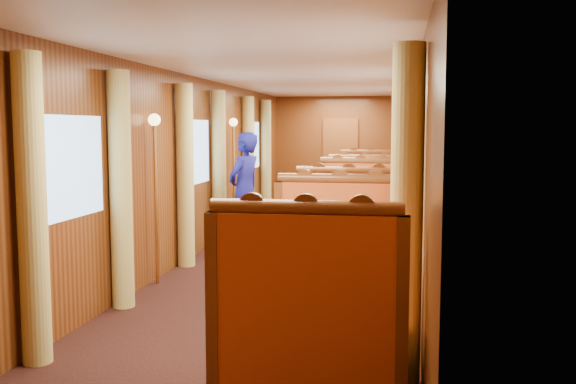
% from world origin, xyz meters
% --- Properties ---
extents(floor, '(3.00, 12.00, 0.01)m').
position_xyz_m(floor, '(0.00, 0.00, 0.00)').
color(floor, black).
rests_on(floor, ground).
extents(ceiling, '(3.00, 12.00, 0.01)m').
position_xyz_m(ceiling, '(0.00, 0.00, 2.50)').
color(ceiling, silver).
rests_on(ceiling, wall_left).
extents(wall_far, '(3.00, 0.01, 2.50)m').
position_xyz_m(wall_far, '(0.00, 6.00, 1.25)').
color(wall_far, brown).
rests_on(wall_far, floor).
extents(wall_near, '(3.00, 0.01, 2.50)m').
position_xyz_m(wall_near, '(0.00, -6.00, 1.25)').
color(wall_near, brown).
rests_on(wall_near, floor).
extents(wall_left, '(0.01, 12.00, 2.50)m').
position_xyz_m(wall_left, '(-1.50, 0.00, 1.25)').
color(wall_left, brown).
rests_on(wall_left, floor).
extents(wall_right, '(0.01, 12.00, 2.50)m').
position_xyz_m(wall_right, '(1.50, 0.00, 1.25)').
color(wall_right, brown).
rests_on(wall_right, floor).
extents(doorway_far, '(0.80, 0.04, 2.00)m').
position_xyz_m(doorway_far, '(0.00, 5.97, 1.00)').
color(doorway_far, brown).
rests_on(doorway_far, floor).
extents(table_near, '(1.05, 0.72, 0.75)m').
position_xyz_m(table_near, '(0.75, -3.50, 0.38)').
color(table_near, white).
rests_on(table_near, floor).
extents(banquette_near_fwd, '(1.30, 0.55, 1.34)m').
position_xyz_m(banquette_near_fwd, '(0.75, -4.51, 0.42)').
color(banquette_near_fwd, '#B62914').
rests_on(banquette_near_fwd, floor).
extents(banquette_near_aft, '(1.30, 0.55, 1.34)m').
position_xyz_m(banquette_near_aft, '(0.75, -2.49, 0.42)').
color(banquette_near_aft, '#B62914').
rests_on(banquette_near_aft, floor).
extents(table_mid, '(1.05, 0.72, 0.75)m').
position_xyz_m(table_mid, '(0.75, 0.00, 0.38)').
color(table_mid, white).
rests_on(table_mid, floor).
extents(banquette_mid_fwd, '(1.30, 0.55, 1.34)m').
position_xyz_m(banquette_mid_fwd, '(0.75, -1.01, 0.42)').
color(banquette_mid_fwd, '#B62914').
rests_on(banquette_mid_fwd, floor).
extents(banquette_mid_aft, '(1.30, 0.55, 1.34)m').
position_xyz_m(banquette_mid_aft, '(0.75, 1.01, 0.42)').
color(banquette_mid_aft, '#B62914').
rests_on(banquette_mid_aft, floor).
extents(table_far, '(1.05, 0.72, 0.75)m').
position_xyz_m(table_far, '(0.75, 3.50, 0.38)').
color(table_far, white).
rests_on(table_far, floor).
extents(banquette_far_fwd, '(1.30, 0.55, 1.34)m').
position_xyz_m(banquette_far_fwd, '(0.75, 2.49, 0.42)').
color(banquette_far_fwd, '#B62914').
rests_on(banquette_far_fwd, floor).
extents(banquette_far_aft, '(1.30, 0.55, 1.34)m').
position_xyz_m(banquette_far_aft, '(0.75, 4.51, 0.42)').
color(banquette_far_aft, '#B62914').
rests_on(banquette_far_aft, floor).
extents(tea_tray, '(0.37, 0.30, 0.01)m').
position_xyz_m(tea_tray, '(0.66, -3.51, 0.76)').
color(tea_tray, silver).
rests_on(tea_tray, table_near).
extents(teapot_left, '(0.16, 0.13, 0.13)m').
position_xyz_m(teapot_left, '(0.55, -3.63, 0.81)').
color(teapot_left, silver).
rests_on(teapot_left, tea_tray).
extents(teapot_right, '(0.15, 0.13, 0.11)m').
position_xyz_m(teapot_right, '(0.69, -3.61, 0.80)').
color(teapot_right, silver).
rests_on(teapot_right, tea_tray).
extents(teapot_back, '(0.20, 0.18, 0.13)m').
position_xyz_m(teapot_back, '(0.67, -3.40, 0.82)').
color(teapot_back, silver).
rests_on(teapot_back, tea_tray).
extents(fruit_plate, '(0.21, 0.21, 0.05)m').
position_xyz_m(fruit_plate, '(1.04, -3.62, 0.77)').
color(fruit_plate, white).
rests_on(fruit_plate, table_near).
extents(cup_inboard, '(0.08, 0.08, 0.26)m').
position_xyz_m(cup_inboard, '(0.33, -3.40, 0.86)').
color(cup_inboard, white).
rests_on(cup_inboard, table_near).
extents(cup_outboard, '(0.08, 0.08, 0.26)m').
position_xyz_m(cup_outboard, '(0.44, -3.29, 0.86)').
color(cup_outboard, white).
rests_on(cup_outboard, table_near).
extents(rose_vase_mid, '(0.06, 0.06, 0.36)m').
position_xyz_m(rose_vase_mid, '(0.73, 0.02, 0.93)').
color(rose_vase_mid, silver).
rests_on(rose_vase_mid, table_mid).
extents(rose_vase_far, '(0.06, 0.06, 0.36)m').
position_xyz_m(rose_vase_far, '(0.77, 3.51, 0.93)').
color(rose_vase_far, silver).
rests_on(rose_vase_far, table_far).
extents(window_left_near, '(0.01, 1.20, 0.90)m').
position_xyz_m(window_left_near, '(-1.49, -3.50, 1.45)').
color(window_left_near, '#85ADDF').
rests_on(window_left_near, wall_left).
extents(curtain_left_near_a, '(0.22, 0.22, 2.35)m').
position_xyz_m(curtain_left_near_a, '(-1.38, -4.28, 1.18)').
color(curtain_left_near_a, tan).
rests_on(curtain_left_near_a, floor).
extents(curtain_left_near_b, '(0.22, 0.22, 2.35)m').
position_xyz_m(curtain_left_near_b, '(-1.38, -2.72, 1.18)').
color(curtain_left_near_b, tan).
rests_on(curtain_left_near_b, floor).
extents(window_right_near, '(0.01, 1.20, 0.90)m').
position_xyz_m(window_right_near, '(1.49, -3.50, 1.45)').
color(window_right_near, '#85ADDF').
rests_on(window_right_near, wall_right).
extents(curtain_right_near_a, '(0.22, 0.22, 2.35)m').
position_xyz_m(curtain_right_near_a, '(1.38, -4.28, 1.18)').
color(curtain_right_near_a, tan).
rests_on(curtain_right_near_a, floor).
extents(curtain_right_near_b, '(0.22, 0.22, 2.35)m').
position_xyz_m(curtain_right_near_b, '(1.38, -2.72, 1.18)').
color(curtain_right_near_b, tan).
rests_on(curtain_right_near_b, floor).
extents(window_left_mid, '(0.01, 1.20, 0.90)m').
position_xyz_m(window_left_mid, '(-1.49, 0.00, 1.45)').
color(window_left_mid, '#85ADDF').
rests_on(window_left_mid, wall_left).
extents(curtain_left_mid_a, '(0.22, 0.22, 2.35)m').
position_xyz_m(curtain_left_mid_a, '(-1.38, -0.78, 1.18)').
color(curtain_left_mid_a, tan).
rests_on(curtain_left_mid_a, floor).
extents(curtain_left_mid_b, '(0.22, 0.22, 2.35)m').
position_xyz_m(curtain_left_mid_b, '(-1.38, 0.78, 1.18)').
color(curtain_left_mid_b, tan).
rests_on(curtain_left_mid_b, floor).
extents(window_right_mid, '(0.01, 1.20, 0.90)m').
position_xyz_m(window_right_mid, '(1.49, 0.00, 1.45)').
color(window_right_mid, '#85ADDF').
rests_on(window_right_mid, wall_right).
extents(curtain_right_mid_a, '(0.22, 0.22, 2.35)m').
position_xyz_m(curtain_right_mid_a, '(1.38, -0.78, 1.18)').
color(curtain_right_mid_a, tan).
rests_on(curtain_right_mid_a, floor).
extents(curtain_right_mid_b, '(0.22, 0.22, 2.35)m').
position_xyz_m(curtain_right_mid_b, '(1.38, 0.78, 1.18)').
color(curtain_right_mid_b, tan).
rests_on(curtain_right_mid_b, floor).
extents(window_left_far, '(0.01, 1.20, 0.90)m').
position_xyz_m(window_left_far, '(-1.49, 3.50, 1.45)').
color(window_left_far, '#85ADDF').
rests_on(window_left_far, wall_left).
extents(curtain_left_far_a, '(0.22, 0.22, 2.35)m').
position_xyz_m(curtain_left_far_a, '(-1.38, 2.72, 1.18)').
color(curtain_left_far_a, tan).
rests_on(curtain_left_far_a, floor).
extents(curtain_left_far_b, '(0.22, 0.22, 2.35)m').
position_xyz_m(curtain_left_far_b, '(-1.38, 4.28, 1.18)').
color(curtain_left_far_b, tan).
rests_on(curtain_left_far_b, floor).
extents(window_right_far, '(0.01, 1.20, 0.90)m').
position_xyz_m(window_right_far, '(1.49, 3.50, 1.45)').
color(window_right_far, '#85ADDF').
rests_on(window_right_far, wall_right).
extents(curtain_right_far_a, '(0.22, 0.22, 2.35)m').
position_xyz_m(curtain_right_far_a, '(1.38, 2.72, 1.18)').
color(curtain_right_far_a, tan).
rests_on(curtain_right_far_a, floor).
extents(curtain_right_far_b, '(0.22, 0.22, 2.35)m').
position_xyz_m(curtain_right_far_b, '(1.38, 4.28, 1.18)').
color(curtain_right_far_b, tan).
rests_on(curtain_right_far_b, floor).
extents(sconce_left_fore, '(0.14, 0.14, 1.95)m').
position_xyz_m(sconce_left_fore, '(-1.40, -1.75, 1.38)').
color(sconce_left_fore, '#BF8C3F').
rests_on(sconce_left_fore, floor).
extents(sconce_right_fore, '(0.14, 0.14, 1.95)m').
position_xyz_m(sconce_right_fore, '(1.40, -1.75, 1.38)').
color(sconce_right_fore, '#BF8C3F').
rests_on(sconce_right_fore, floor).
extents(sconce_left_aft, '(0.14, 0.14, 1.95)m').
position_xyz_m(sconce_left_aft, '(-1.40, 1.75, 1.38)').
color(sconce_left_aft, '#BF8C3F').
rests_on(sconce_left_aft, floor).
extents(sconce_right_aft, '(0.14, 0.14, 1.95)m').
position_xyz_m(sconce_right_aft, '(1.40, 1.75, 1.38)').
color(sconce_right_aft, '#BF8C3F').
rests_on(sconce_right_aft, floor).
extents(steward, '(0.63, 0.74, 1.73)m').
position_xyz_m(steward, '(-0.91, 0.52, 0.86)').
color(steward, navy).
rests_on(steward, floor).
extents(passenger, '(0.40, 0.44, 0.76)m').
position_xyz_m(passenger, '(0.75, 0.73, 0.74)').
color(passenger, beige).
rests_on(passenger, banquette_mid_aft).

